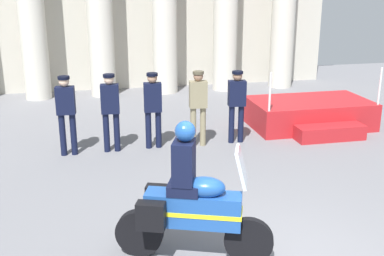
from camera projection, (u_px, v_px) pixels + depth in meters
name	position (u px, v px, depth m)	size (l,w,h in m)	color
reviewing_stand	(311.00, 114.00, 11.99)	(2.93, 2.19, 1.57)	#B21E23
officer_in_row_0	(66.00, 109.00, 9.89)	(0.40, 0.25, 1.68)	black
officer_in_row_1	(110.00, 107.00, 10.10)	(0.40, 0.25, 1.68)	black
officer_in_row_2	(153.00, 104.00, 10.33)	(0.40, 0.25, 1.66)	black
officer_in_row_3	(198.00, 102.00, 10.44)	(0.40, 0.25, 1.68)	#847A5B
officer_in_row_4	(237.00, 101.00, 10.68)	(0.40, 0.25, 1.64)	black
motorcycle_with_rider	(188.00, 204.00, 6.18)	(2.00, 0.99, 1.90)	black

